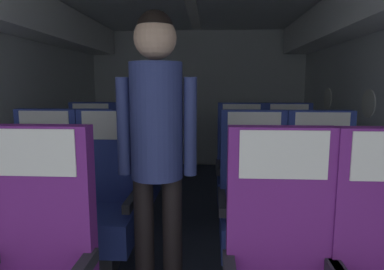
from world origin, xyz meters
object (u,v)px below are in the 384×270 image
at_px(seat_b_left_aisle, 106,204).
at_px(seat_b_right_aisle, 322,209).
at_px(seat_b_right_window, 254,208).
at_px(seat_c_left_window, 90,169).
at_px(seat_c_left_aisle, 134,170).
at_px(flight_attendant, 157,133).
at_px(seat_c_right_aisle, 289,172).
at_px(seat_b_left_window, 43,202).
at_px(seat_c_right_window, 241,172).

height_order(seat_b_left_aisle, seat_b_right_aisle, same).
xyz_separation_m(seat_b_right_window, seat_c_left_window, (-1.48, 0.95, 0.00)).
bearing_deg(seat_c_left_aisle, flight_attendant, -71.60).
bearing_deg(seat_c_right_aisle, seat_b_left_window, -153.98).
distance_m(seat_c_left_window, seat_c_left_aisle, 0.45).
bearing_deg(seat_c_left_window, seat_b_left_window, -89.52).
relative_size(seat_b_right_window, flight_attendant, 0.67).
bearing_deg(seat_b_left_aisle, seat_c_right_aisle, 32.38).
distance_m(seat_b_left_aisle, seat_c_left_window, 1.04).
distance_m(seat_b_right_aisle, seat_c_right_window, 1.04).
relative_size(seat_b_left_window, seat_c_left_window, 1.00).
height_order(seat_c_right_window, flight_attendant, flight_attendant).
distance_m(seat_b_right_window, seat_c_right_window, 0.93).
relative_size(seat_b_left_aisle, seat_c_right_window, 1.00).
height_order(seat_c_left_window, seat_c_left_aisle, same).
height_order(seat_b_left_aisle, flight_attendant, flight_attendant).
height_order(seat_b_right_aisle, seat_c_right_aisle, same).
bearing_deg(seat_c_left_window, seat_b_right_window, -32.76).
xyz_separation_m(seat_c_left_window, seat_c_right_window, (1.47, -0.02, 0.00)).
distance_m(seat_b_left_window, seat_c_left_aisle, 1.02).
xyz_separation_m(seat_b_left_aisle, seat_c_left_aisle, (-0.01, 0.91, 0.00)).
xyz_separation_m(seat_c_right_window, flight_attendant, (-0.58, -1.35, 0.56)).
bearing_deg(seat_b_right_window, seat_c_left_aisle, 137.82).
bearing_deg(flight_attendant, seat_b_left_window, -23.02).
distance_m(seat_b_left_aisle, flight_attendant, 0.84).
xyz_separation_m(seat_b_right_aisle, seat_c_left_window, (-1.92, 0.96, 0.00)).
xyz_separation_m(seat_c_right_aisle, flight_attendant, (-1.03, -1.36, 0.56)).
relative_size(seat_c_left_aisle, seat_c_right_window, 1.00).
relative_size(seat_c_left_window, flight_attendant, 0.67).
bearing_deg(seat_b_right_window, flight_attendant, -144.29).
bearing_deg(seat_c_right_aisle, seat_c_right_window, -178.01).
xyz_separation_m(seat_b_right_window, seat_c_right_aisle, (0.45, 0.95, 0.00)).
bearing_deg(seat_b_right_window, seat_c_left_window, 147.24).
xyz_separation_m(seat_b_left_aisle, seat_c_right_aisle, (1.46, 0.93, 0.00)).
height_order(seat_b_right_window, flight_attendant, flight_attendant).
distance_m(seat_b_right_aisle, seat_c_right_aisle, 0.95).
bearing_deg(seat_c_left_window, seat_c_left_aisle, -2.16).
bearing_deg(seat_c_right_window, seat_c_left_window, 179.25).
bearing_deg(seat_b_left_window, seat_c_right_window, 32.11).
distance_m(seat_b_left_aisle, seat_b_right_aisle, 1.47).
xyz_separation_m(seat_b_left_window, seat_c_right_aisle, (1.91, 0.93, 0.00)).
distance_m(seat_b_right_window, seat_c_left_aisle, 1.39).
distance_m(seat_b_left_window, seat_b_left_aisle, 0.45).
relative_size(seat_b_right_aisle, seat_b_right_window, 1.00).
height_order(seat_b_left_aisle, seat_c_left_window, same).
xyz_separation_m(seat_b_right_aisle, flight_attendant, (-1.03, -0.41, 0.56)).
height_order(seat_b_right_window, seat_c_right_window, same).
xyz_separation_m(seat_b_right_window, seat_c_right_window, (-0.00, 0.93, 0.00)).
height_order(seat_b_left_window, seat_b_left_aisle, same).
relative_size(seat_c_left_window, seat_c_right_window, 1.00).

